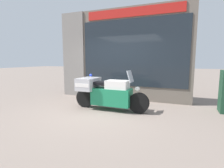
# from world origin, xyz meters

# --- Properties ---
(ground_plane) EXTENTS (60.00, 60.00, 0.00)m
(ground_plane) POSITION_xyz_m (0.00, 0.00, 0.00)
(ground_plane) COLOR gray
(shop_building) EXTENTS (5.23, 0.55, 3.47)m
(shop_building) POSITION_xyz_m (-0.42, 2.00, 1.74)
(shop_building) COLOR #6B6056
(shop_building) RESTS_ON ground
(window_display) EXTENTS (3.76, 0.30, 1.90)m
(window_display) POSITION_xyz_m (0.43, 2.03, 0.46)
(window_display) COLOR slate
(window_display) RESTS_ON ground
(paramedic_motorcycle) EXTENTS (2.38, 0.81, 1.24)m
(paramedic_motorcycle) POSITION_xyz_m (0.07, 0.28, 0.57)
(paramedic_motorcycle) COLOR black
(paramedic_motorcycle) RESTS_ON ground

